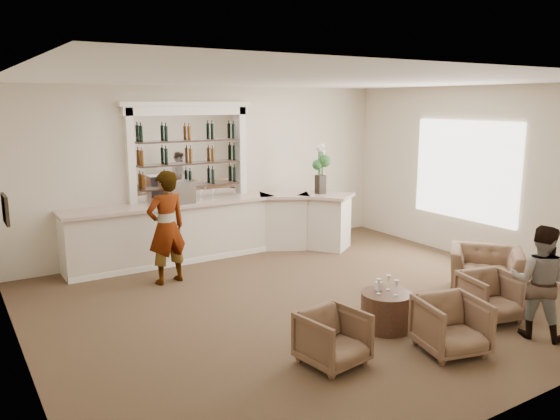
% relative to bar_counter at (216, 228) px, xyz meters
% --- Properties ---
extents(ground, '(8.00, 8.00, 0.00)m').
position_rel_bar_counter_xyz_m(ground, '(0.16, -3.00, -0.57)').
color(ground, brown).
rests_on(ground, ground).
extents(room_shell, '(8.04, 7.02, 3.32)m').
position_rel_bar_counter_xyz_m(room_shell, '(0.33, -2.29, 1.77)').
color(room_shell, beige).
rests_on(room_shell, ground).
extents(bar_counter, '(5.72, 1.80, 1.14)m').
position_rel_bar_counter_xyz_m(bar_counter, '(0.00, 0.00, 0.00)').
color(bar_counter, silver).
rests_on(bar_counter, ground).
extents(back_bar_alcove, '(2.64, 0.25, 3.00)m').
position_rel_bar_counter_xyz_m(back_bar_alcove, '(-0.34, 0.41, 1.46)').
color(back_bar_alcove, white).
rests_on(back_bar_alcove, ground).
extents(cocktail_table, '(0.68, 0.68, 0.50)m').
position_rel_bar_counter_xyz_m(cocktail_table, '(0.41, -4.37, -0.32)').
color(cocktail_table, '#4C3221').
rests_on(cocktail_table, ground).
extents(sommelier, '(0.76, 0.56, 1.90)m').
position_rel_bar_counter_xyz_m(sommelier, '(-1.38, -0.99, 0.38)').
color(sommelier, gray).
rests_on(sommelier, ground).
extents(guest, '(0.83, 0.90, 1.48)m').
position_rel_bar_counter_xyz_m(guest, '(1.89, -5.58, 0.17)').
color(guest, gray).
rests_on(guest, ground).
extents(armchair_left, '(0.77, 0.79, 0.64)m').
position_rel_bar_counter_xyz_m(armchair_left, '(-0.82, -4.79, -0.25)').
color(armchair_left, brown).
rests_on(armchair_left, ground).
extents(armchair_center, '(0.90, 0.92, 0.69)m').
position_rel_bar_counter_xyz_m(armchair_center, '(0.58, -5.31, -0.23)').
color(armchair_center, brown).
rests_on(armchair_center, ground).
extents(armchair_right, '(0.87, 0.89, 0.67)m').
position_rel_bar_counter_xyz_m(armchair_right, '(1.86, -4.91, -0.24)').
color(armchair_right, brown).
rests_on(armchair_right, ground).
extents(armchair_far, '(1.42, 1.44, 0.70)m').
position_rel_bar_counter_xyz_m(armchair_far, '(2.76, -4.13, -0.22)').
color(armchair_far, brown).
rests_on(armchair_far, ground).
extents(espresso_machine, '(0.50, 0.43, 0.42)m').
position_rel_bar_counter_xyz_m(espresso_machine, '(-0.75, -0.03, 0.77)').
color(espresso_machine, '#B7B8BC').
rests_on(espresso_machine, bar_counter).
extents(flower_vase, '(0.27, 0.27, 1.02)m').
position_rel_bar_counter_xyz_m(flower_vase, '(2.15, -0.50, 1.14)').
color(flower_vase, black).
rests_on(flower_vase, bar_counter).
extents(wine_glass_bar_left, '(0.07, 0.07, 0.21)m').
position_rel_bar_counter_xyz_m(wine_glass_bar_left, '(-0.27, 0.07, 0.67)').
color(wine_glass_bar_left, white).
rests_on(wine_glass_bar_left, bar_counter).
extents(wine_glass_bar_right, '(0.07, 0.07, 0.21)m').
position_rel_bar_counter_xyz_m(wine_glass_bar_right, '(-0.04, 0.02, 0.67)').
color(wine_glass_bar_right, white).
rests_on(wine_glass_bar_right, bar_counter).
extents(wine_glass_tbl_a, '(0.07, 0.07, 0.21)m').
position_rel_bar_counter_xyz_m(wine_glass_tbl_a, '(0.29, -4.34, 0.03)').
color(wine_glass_tbl_a, white).
rests_on(wine_glass_tbl_a, cocktail_table).
extents(wine_glass_tbl_b, '(0.07, 0.07, 0.21)m').
position_rel_bar_counter_xyz_m(wine_glass_tbl_b, '(0.51, -4.29, 0.03)').
color(wine_glass_tbl_b, white).
rests_on(wine_glass_tbl_b, cocktail_table).
extents(wine_glass_tbl_c, '(0.07, 0.07, 0.21)m').
position_rel_bar_counter_xyz_m(wine_glass_tbl_c, '(0.45, -4.50, 0.03)').
color(wine_glass_tbl_c, white).
rests_on(wine_glass_tbl_c, cocktail_table).
extents(napkin_holder, '(0.08, 0.08, 0.12)m').
position_rel_bar_counter_xyz_m(napkin_holder, '(0.39, -4.23, -0.01)').
color(napkin_holder, white).
rests_on(napkin_holder, cocktail_table).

